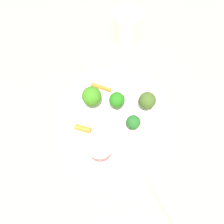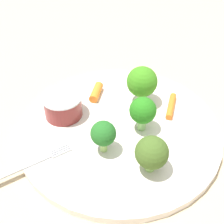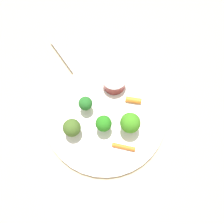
{
  "view_description": "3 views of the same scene",
  "coord_description": "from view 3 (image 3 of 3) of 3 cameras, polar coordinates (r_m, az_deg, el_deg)",
  "views": [
    {
      "loc": [
        -0.03,
        -0.25,
        0.58
      ],
      "look_at": [
        -0.0,
        0.01,
        0.02
      ],
      "focal_mm": 40.63,
      "sensor_mm": 36.0,
      "label": 1
    },
    {
      "loc": [
        0.31,
        -0.07,
        0.32
      ],
      "look_at": [
        -0.01,
        -0.01,
        0.03
      ],
      "focal_mm": 48.13,
      "sensor_mm": 36.0,
      "label": 2
    },
    {
      "loc": [
        0.03,
        0.21,
        0.56
      ],
      "look_at": [
        -0.02,
        -0.0,
        0.03
      ],
      "focal_mm": 38.56,
      "sensor_mm": 36.0,
      "label": 3
    }
  ],
  "objects": [
    {
      "name": "broccoli_floret_0",
      "position": [
        0.55,
        -2.01,
        -2.78
      ],
      "size": [
        0.04,
        0.04,
        0.05
      ],
      "color": "#7EB364",
      "rests_on": "plate"
    },
    {
      "name": "carrot_stick_1",
      "position": [
        0.56,
        2.76,
        -8.28
      ],
      "size": [
        0.05,
        0.03,
        0.01
      ],
      "primitive_type": "cylinder",
      "rotation": [
        1.57,
        0.0,
        4.26
      ],
      "color": "orange",
      "rests_on": "plate"
    },
    {
      "name": "broccoli_floret_2",
      "position": [
        0.57,
        -6.31,
        2.0
      ],
      "size": [
        0.03,
        0.03,
        0.05
      ],
      "color": "#95BD63",
      "rests_on": "plate"
    },
    {
      "name": "carrot_stick_0",
      "position": [
        0.6,
        5.11,
        2.83
      ],
      "size": [
        0.04,
        0.03,
        0.01
      ],
      "primitive_type": "cylinder",
      "rotation": [
        1.57,
        0.0,
        4.32
      ],
      "color": "orange",
      "rests_on": "plate"
    },
    {
      "name": "ground_plane",
      "position": [
        0.6,
        -1.53,
        -1.39
      ],
      "size": [
        2.4,
        2.4,
        0.0
      ],
      "primitive_type": "plane",
      "color": "tan"
    },
    {
      "name": "fork",
      "position": [
        0.67,
        -10.12,
        10.77
      ],
      "size": [
        0.08,
        0.19,
        0.0
      ],
      "color": "silver",
      "rests_on": "plate"
    },
    {
      "name": "broccoli_floret_1",
      "position": [
        0.54,
        4.34,
        -2.6
      ],
      "size": [
        0.05,
        0.05,
        0.06
      ],
      "color": "#92C666",
      "rests_on": "plate"
    },
    {
      "name": "plate",
      "position": [
        0.6,
        -1.54,
        -1.18
      ],
      "size": [
        0.29,
        0.29,
        0.01
      ],
      "primitive_type": "cylinder",
      "color": "silver",
      "rests_on": "ground_plane"
    },
    {
      "name": "sauce_cup",
      "position": [
        0.61,
        0.52,
        7.12
      ],
      "size": [
        0.06,
        0.06,
        0.04
      ],
      "color": "maroon",
      "rests_on": "plate"
    },
    {
      "name": "broccoli_floret_3",
      "position": [
        0.56,
        -9.5,
        -3.72
      ],
      "size": [
        0.04,
        0.04,
        0.05
      ],
      "color": "#8CC058",
      "rests_on": "plate"
    }
  ]
}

